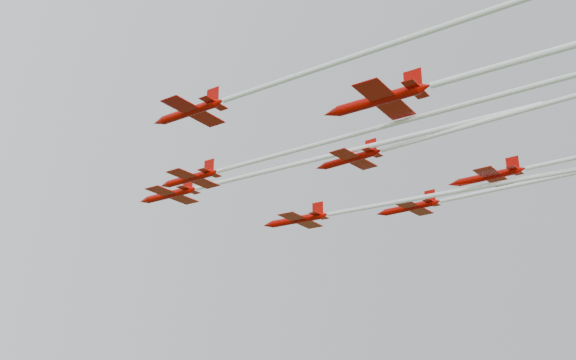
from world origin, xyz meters
TOP-DOWN VIEW (x-y plane):
  - jet_lead at (-1.39, 1.56)m, footprint 22.15×62.34m
  - jet_row2_left at (-5.80, -14.51)m, footprint 20.79×63.53m
  - jet_row2_right at (15.99, -6.18)m, footprint 20.98×55.04m
  - jet_row3_left at (-18.96, -26.61)m, footprint 15.95×45.45m
  - jet_row3_mid at (6.81, -23.17)m, footprint 12.65×45.00m
  - jet_row3_right at (33.51, -17.49)m, footprint 17.21×62.21m
  - jet_row4_left at (-3.16, -41.86)m, footprint 19.84×54.43m

SIDE VIEW (x-z plane):
  - jet_row2_right at x=15.99m, z-range 46.86..49.79m
  - jet_row3_left at x=-18.96m, z-range 47.79..50.15m
  - jet_row2_left at x=-5.80m, z-range 48.05..50.58m
  - jet_row4_left at x=-3.16m, z-range 48.41..51.36m
  - jet_row3_mid at x=6.81m, z-range 49.84..52.35m
  - jet_lead at x=-1.39m, z-range 50.18..53.08m
  - jet_row3_right at x=33.51m, z-range 50.55..53.46m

